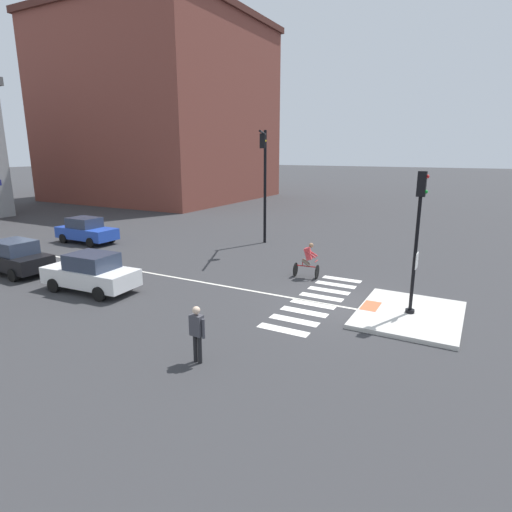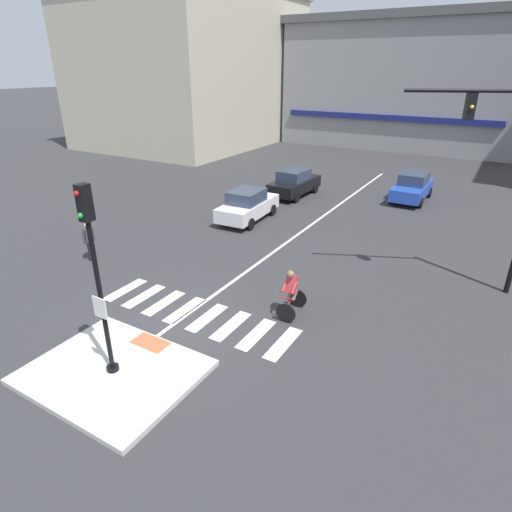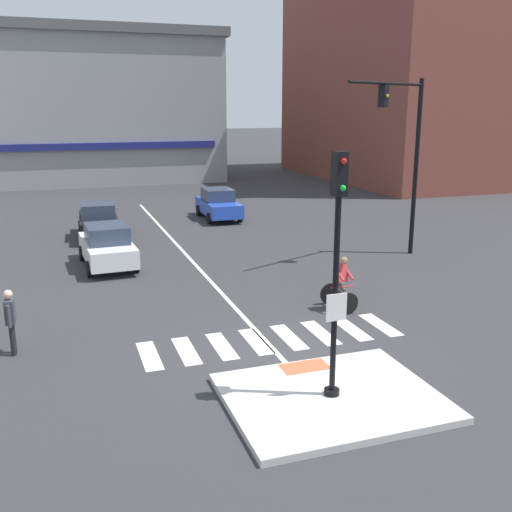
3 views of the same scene
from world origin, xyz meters
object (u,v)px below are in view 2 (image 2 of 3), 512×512
object	(u,v)px
car_white_westbound_far	(248,205)
car_black_westbound_distant	(294,183)
cyclist	(291,292)
car_blue_eastbound_distant	(412,187)
pedestrian_at_curb_left	(89,238)
signal_pole	(95,267)

from	to	relation	value
car_white_westbound_far	car_black_westbound_distant	xyz separation A→B (m)	(0.07, 5.42, 0.00)
car_white_westbound_far	cyclist	bearing A→B (deg)	-49.91
car_blue_eastbound_distant	car_white_westbound_far	bearing A→B (deg)	-129.16
car_black_westbound_distant	pedestrian_at_curb_left	bearing A→B (deg)	-103.05
signal_pole	car_black_westbound_distant	bearing A→B (deg)	100.71
car_white_westbound_far	pedestrian_at_curb_left	distance (m)	8.21
signal_pole	cyclist	world-z (taller)	signal_pole
signal_pole	car_white_westbound_far	bearing A→B (deg)	105.54
signal_pole	car_white_westbound_far	size ratio (longest dim) A/B	1.19
car_blue_eastbound_distant	cyclist	distance (m)	15.44
car_white_westbound_far	cyclist	world-z (taller)	cyclist
car_black_westbound_distant	car_white_westbound_far	bearing A→B (deg)	-90.77
car_white_westbound_far	cyclist	xyz separation A→B (m)	(6.16, -7.32, 0.06)
car_blue_eastbound_distant	pedestrian_at_curb_left	distance (m)	18.45
cyclist	car_white_westbound_far	bearing A→B (deg)	130.09
car_blue_eastbound_distant	car_white_westbound_far	size ratio (longest dim) A/B	0.98
cyclist	pedestrian_at_curb_left	world-z (taller)	cyclist
signal_pole	car_blue_eastbound_distant	size ratio (longest dim) A/B	1.21
car_white_westbound_far	pedestrian_at_curb_left	world-z (taller)	pedestrian_at_curb_left
car_white_westbound_far	car_black_westbound_distant	bearing A→B (deg)	89.23
car_black_westbound_distant	car_blue_eastbound_distant	bearing A→B (deg)	22.44
signal_pole	pedestrian_at_curb_left	xyz separation A→B (m)	(-6.39, 4.69, -2.17)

